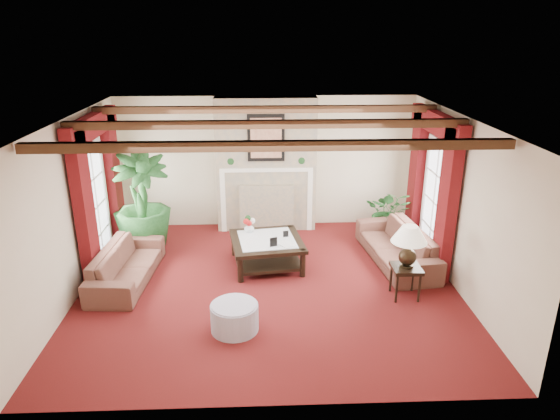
{
  "coord_description": "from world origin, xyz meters",
  "views": [
    {
      "loc": [
        -0.12,
        -7.21,
        3.96
      ],
      "look_at": [
        0.19,
        0.4,
        1.17
      ],
      "focal_mm": 32.0,
      "sensor_mm": 36.0,
      "label": 1
    }
  ],
  "objects_px": {
    "coffee_table": "(267,252)",
    "sofa_right": "(397,239)",
    "side_table": "(405,282)",
    "ottoman": "(235,317)",
    "potted_palm": "(144,222)",
    "sofa_left": "(126,259)"
  },
  "relations": [
    {
      "from": "sofa_left",
      "to": "side_table",
      "type": "distance_m",
      "value": 4.5
    },
    {
      "from": "coffee_table",
      "to": "ottoman",
      "type": "relative_size",
      "value": 1.81
    },
    {
      "from": "sofa_left",
      "to": "ottoman",
      "type": "distance_m",
      "value": 2.39
    },
    {
      "from": "potted_palm",
      "to": "ottoman",
      "type": "relative_size",
      "value": 3.18
    },
    {
      "from": "sofa_right",
      "to": "coffee_table",
      "type": "xyz_separation_m",
      "value": [
        -2.32,
        -0.07,
        -0.17
      ]
    },
    {
      "from": "coffee_table",
      "to": "side_table",
      "type": "height_order",
      "value": "side_table"
    },
    {
      "from": "side_table",
      "to": "ottoman",
      "type": "height_order",
      "value": "side_table"
    },
    {
      "from": "ottoman",
      "to": "sofa_left",
      "type": "bearing_deg",
      "value": 140.48
    },
    {
      "from": "potted_palm",
      "to": "side_table",
      "type": "height_order",
      "value": "potted_palm"
    },
    {
      "from": "potted_palm",
      "to": "side_table",
      "type": "relative_size",
      "value": 4.11
    },
    {
      "from": "coffee_table",
      "to": "sofa_right",
      "type": "bearing_deg",
      "value": -6.35
    },
    {
      "from": "potted_palm",
      "to": "coffee_table",
      "type": "xyz_separation_m",
      "value": [
        2.3,
        -0.86,
        -0.27
      ]
    },
    {
      "from": "ottoman",
      "to": "coffee_table",
      "type": "bearing_deg",
      "value": 76.39
    },
    {
      "from": "sofa_left",
      "to": "sofa_right",
      "type": "xyz_separation_m",
      "value": [
        4.64,
        0.54,
        0.03
      ]
    },
    {
      "from": "sofa_left",
      "to": "potted_palm",
      "type": "height_order",
      "value": "potted_palm"
    },
    {
      "from": "sofa_right",
      "to": "potted_palm",
      "type": "relative_size",
      "value": 1.05
    },
    {
      "from": "sofa_right",
      "to": "ottoman",
      "type": "xyz_separation_m",
      "value": [
        -2.8,
        -2.06,
        -0.23
      ]
    },
    {
      "from": "sofa_left",
      "to": "potted_palm",
      "type": "distance_m",
      "value": 1.34
    },
    {
      "from": "sofa_right",
      "to": "coffee_table",
      "type": "relative_size",
      "value": 1.84
    },
    {
      "from": "coffee_table",
      "to": "ottoman",
      "type": "distance_m",
      "value": 2.04
    },
    {
      "from": "side_table",
      "to": "sofa_right",
      "type": "bearing_deg",
      "value": 81.25
    },
    {
      "from": "sofa_right",
      "to": "coffee_table",
      "type": "distance_m",
      "value": 2.32
    }
  ]
}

